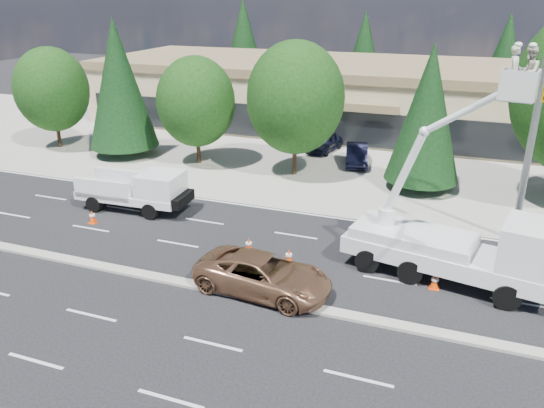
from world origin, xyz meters
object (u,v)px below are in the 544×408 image
at_px(bucket_truck, 464,238).
at_px(minivan, 263,274).
at_px(signal_mast, 542,127).
at_px(utility_pickup, 139,194).

bearing_deg(bucket_truck, minivan, -143.44).
xyz_separation_m(signal_mast, utility_pickup, (-19.09, -0.82, -5.13)).
distance_m(utility_pickup, bucket_truck, 16.88).
distance_m(signal_mast, utility_pickup, 19.79).
distance_m(signal_mast, minivan, 12.76).
relative_size(utility_pickup, minivan, 1.08).
relative_size(utility_pickup, bucket_truck, 0.62).
xyz_separation_m(utility_pickup, minivan, (9.44, -5.62, -0.16)).
distance_m(bucket_truck, minivan, 8.15).
bearing_deg(bucket_truck, utility_pickup, -176.30).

